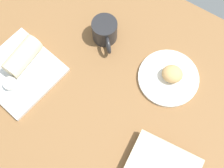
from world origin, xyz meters
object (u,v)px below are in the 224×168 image
Objects in this scene: sauce_cup at (11,84)px; coffee_mug at (105,31)px; square_plate at (20,72)px; round_plate at (168,78)px; scone_pastry at (172,74)px; breakfast_wrap at (22,56)px.

sauce_cup is 0.41× the size of coffee_mug.
coffee_mug is (17.41, 27.79, 3.61)cm from square_plate.
round_plate is 3.20cm from scone_pastry.
round_plate is 50.60cm from breakfast_wrap.
round_plate is 4.53× the size of sauce_cup.
breakfast_wrap reaches higher than scone_pastry.
sauce_cup is at bearing -78.73° from square_plate.
breakfast_wrap is at bearing -127.91° from coffee_mug.
round_plate is 27.68cm from coffee_mug.
coffee_mug is at bearing 53.42° from breakfast_wrap.
scone_pastry is 0.50× the size of breakfast_wrap.
square_plate reaches higher than round_plate.
breakfast_wrap is 29.75cm from coffee_mug.
scone_pastry is 1.53× the size of sauce_cup.
sauce_cup is (1.08, -5.40, 2.13)cm from square_plate.
square_plate is at bearing -150.05° from round_plate.
scone_pastry is 52.57cm from square_plate.
square_plate is at bearing -77.40° from breakfast_wrap.
scone_pastry is at bearing -2.80° from coffee_mug.
breakfast_wrap reaches higher than square_plate.
coffee_mug is (18.27, 23.47, -0.51)cm from breakfast_wrap.
sauce_cup is 0.33× the size of breakfast_wrap.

